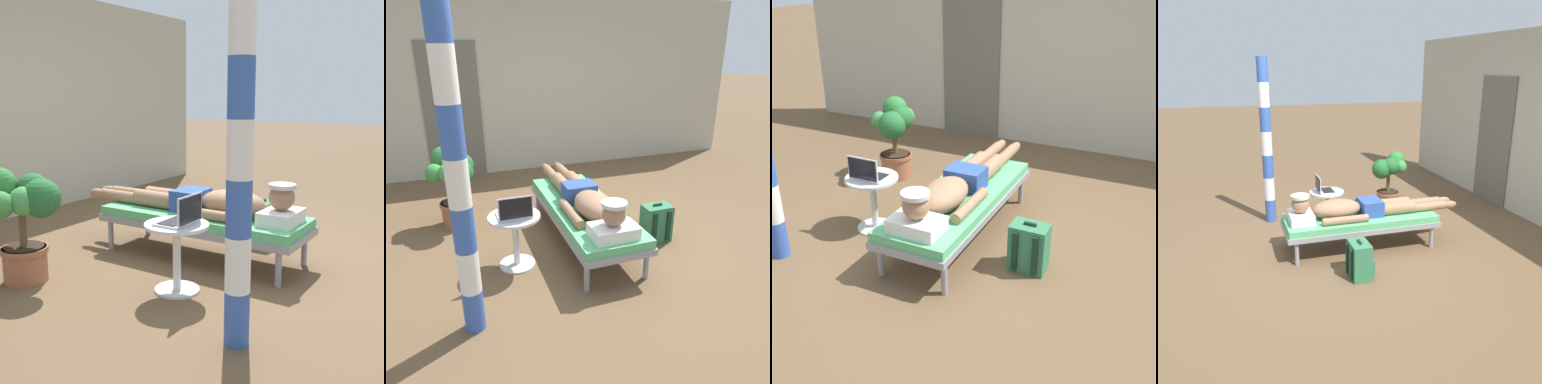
# 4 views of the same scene
# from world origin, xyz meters

# --- Properties ---
(ground_plane) EXTENTS (40.00, 40.00, 0.00)m
(ground_plane) POSITION_xyz_m (0.00, 0.00, 0.00)
(ground_plane) COLOR brown
(house_wall_back) EXTENTS (7.60, 0.20, 2.70)m
(house_wall_back) POSITION_xyz_m (-0.16, 2.89, 1.35)
(house_wall_back) COLOR #B2AD99
(house_wall_back) RESTS_ON ground
(house_door_panel) EXTENTS (0.84, 0.03, 2.04)m
(house_door_panel) POSITION_xyz_m (-1.29, 2.78, 1.02)
(house_door_panel) COLOR #625F54
(house_door_panel) RESTS_ON ground
(lounge_chair) EXTENTS (0.67, 1.90, 0.42)m
(lounge_chair) POSITION_xyz_m (-0.16, 0.12, 0.35)
(lounge_chair) COLOR gray
(lounge_chair) RESTS_ON ground
(person_reclining) EXTENTS (0.53, 2.17, 0.33)m
(person_reclining) POSITION_xyz_m (-0.16, 0.05, 0.52)
(person_reclining) COLOR white
(person_reclining) RESTS_ON lounge_chair
(side_table) EXTENTS (0.48, 0.48, 0.52)m
(side_table) POSITION_xyz_m (-0.93, -0.12, 0.36)
(side_table) COLOR silver
(side_table) RESTS_ON ground
(laptop) EXTENTS (0.31, 0.24, 0.23)m
(laptop) POSITION_xyz_m (-0.93, -0.17, 0.58)
(laptop) COLOR silver
(laptop) RESTS_ON side_table
(backpack) EXTENTS (0.30, 0.26, 0.42)m
(backpack) POSITION_xyz_m (0.58, -0.12, 0.20)
(backpack) COLOR #33724C
(backpack) RESTS_ON ground
(potted_plant) EXTENTS (0.53, 0.59, 0.91)m
(potted_plant) POSITION_xyz_m (-1.41, 1.00, 0.54)
(potted_plant) COLOR #9E5B3D
(potted_plant) RESTS_ON ground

